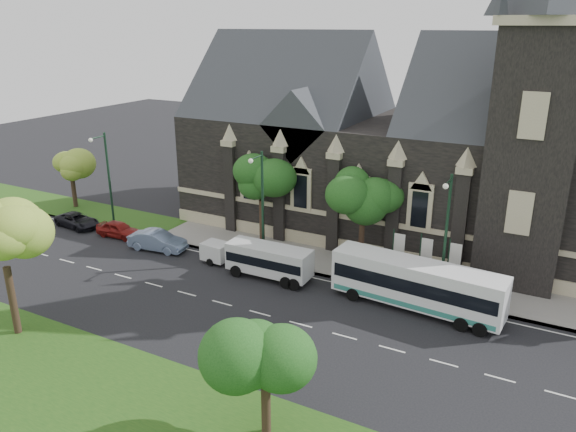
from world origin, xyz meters
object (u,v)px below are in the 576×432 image
Objects in this scene: banner_flag_right at (452,261)px; sedan at (158,241)px; banner_flag_center at (424,256)px; car_far_red at (118,229)px; tree_park_east at (271,346)px; street_lamp_mid at (261,202)px; car_far_black at (77,220)px; tree_walk_right at (367,193)px; tree_park_near at (7,235)px; tour_coach at (417,284)px; banner_flag_left at (397,250)px; tree_walk_left at (265,180)px; street_lamp_near at (445,232)px; tree_walk_far at (73,164)px; box_trailer at (216,251)px; street_lamp_far at (107,176)px; shuttle_bus at (269,260)px.

banner_flag_right reaches higher than sedan.
banner_flag_center is 26.67m from car_far_red.
tree_park_east is 0.70× the size of street_lamp_mid.
tree_walk_right is at bearing -73.45° from car_far_black.
tree_walk_right is (14.98, 19.48, -0.60)m from tree_park_near.
car_far_red is at bearing -173.94° from banner_flag_right.
banner_flag_left is at bearing 129.56° from tour_coach.
street_lamp_near reaches higher than tree_walk_left.
street_lamp_mid is at bearing -85.88° from sedan.
tree_park_east is 1.26× the size of sedan.
street_lamp_near is 14.00m from street_lamp_mid.
tree_park_near reaches higher than tree_walk_far.
box_trailer is at bearing -175.76° from tour_coach.
tree_park_east is at bearing -95.65° from tour_coach.
tree_walk_left is 1.91× the size of banner_flag_left.
street_lamp_far is 5.71m from car_far_black.
banner_flag_right is 28.65m from car_far_red.
tree_walk_right is 27.50m from car_far_black.
banner_flag_left is at bearing -29.10° from tree_walk_right.
tree_walk_left is at bearing 14.26° from street_lamp_far.
tree_walk_right is at bearing 8.86° from street_lamp_far.
car_far_red is at bearing -178.99° from box_trailer.
banner_flag_left is 1.00× the size of banner_flag_center.
tree_walk_left is 1.17× the size of shuttle_bus.
car_far_red is (-16.03, 0.97, -0.75)m from shuttle_bus.
car_far_black is at bearing 78.35° from sedan.
tree_walk_far reaches higher than tour_coach.
tree_walk_right is 1.56× the size of sedan.
car_far_black is (-33.40, -1.03, -4.47)m from street_lamp_near.
car_far_red is (-26.97, 0.57, -1.10)m from tour_coach.
tree_park_near is at bearing -107.05° from tree_walk_left.
tree_walk_far is at bearing 64.34° from sedan.
banner_flag_right is (38.11, -1.18, -2.24)m from tree_walk_far.
box_trailer is at bearing -105.75° from tree_walk_left.
banner_flag_center is 0.35× the size of tour_coach.
tour_coach is at bearing -3.35° from street_lamp_far.
shuttle_bus is (-12.13, -2.08, -3.65)m from street_lamp_near.
tree_park_near is at bearing 178.06° from sedan.
tree_walk_far reaches higher than sedan.
street_lamp_far is 18.36m from shuttle_bus.
banner_flag_left is (10.29, 1.91, -2.73)m from street_lamp_mid.
tree_walk_far is at bearing 158.50° from street_lamp_far.
tree_park_east is 1.51× the size of car_far_red.
shuttle_bus is at bearing 55.02° from tree_park_near.
street_lamp_far is 2.25× the size of banner_flag_center.
street_lamp_far is at bearing 180.00° from street_lamp_mid.
tree_park_east is at bearing -32.10° from street_lamp_far.
car_far_black is at bearing -170.09° from tree_walk_right.
street_lamp_near is 3.89m from tour_coach.
tree_walk_far is at bearing 178.14° from banner_flag_center.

